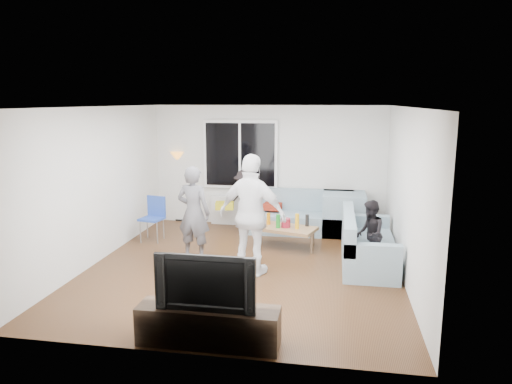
% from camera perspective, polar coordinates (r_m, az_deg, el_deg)
% --- Properties ---
extents(floor, '(5.00, 5.50, 0.04)m').
position_cam_1_polar(floor, '(7.85, -1.48, -9.23)').
color(floor, '#56351C').
rests_on(floor, ground).
extents(ceiling, '(5.00, 5.50, 0.04)m').
position_cam_1_polar(ceiling, '(7.36, -1.58, 10.43)').
color(ceiling, white).
rests_on(ceiling, ground).
extents(wall_back, '(5.00, 0.04, 2.60)m').
position_cam_1_polar(wall_back, '(10.19, 1.50, 3.15)').
color(wall_back, silver).
rests_on(wall_back, ground).
extents(wall_front, '(5.00, 0.04, 2.60)m').
position_cam_1_polar(wall_front, '(4.88, -7.88, -5.72)').
color(wall_front, silver).
rests_on(wall_front, ground).
extents(wall_left, '(0.04, 5.50, 2.60)m').
position_cam_1_polar(wall_left, '(8.35, -18.75, 0.81)').
color(wall_left, silver).
rests_on(wall_left, ground).
extents(wall_right, '(0.04, 5.50, 2.60)m').
position_cam_1_polar(wall_right, '(7.43, 17.90, -0.34)').
color(wall_right, silver).
rests_on(wall_right, ground).
extents(window_frame, '(1.62, 0.06, 1.47)m').
position_cam_1_polar(window_frame, '(10.18, -1.91, 4.56)').
color(window_frame, white).
rests_on(window_frame, wall_back).
extents(window_glass, '(1.50, 0.02, 1.35)m').
position_cam_1_polar(window_glass, '(10.14, -1.96, 4.54)').
color(window_glass, black).
rests_on(window_glass, window_frame).
extents(window_mullion, '(0.05, 0.03, 1.35)m').
position_cam_1_polar(window_mullion, '(10.13, -1.97, 4.53)').
color(window_mullion, white).
rests_on(window_mullion, window_frame).
extents(radiator, '(1.30, 0.12, 0.62)m').
position_cam_1_polar(radiator, '(10.36, -1.91, -2.29)').
color(radiator, silver).
rests_on(radiator, floor).
extents(potted_plant, '(0.21, 0.19, 0.32)m').
position_cam_1_polar(potted_plant, '(10.15, 0.60, 0.15)').
color(potted_plant, '#276026').
rests_on(potted_plant, radiator).
extents(vase, '(0.20, 0.20, 0.17)m').
position_cam_1_polar(vase, '(10.27, -2.77, -0.14)').
color(vase, white).
rests_on(vase, radiator).
extents(sofa_back_section, '(2.30, 0.85, 0.85)m').
position_cam_1_polar(sofa_back_section, '(9.79, 5.05, -2.43)').
color(sofa_back_section, gray).
rests_on(sofa_back_section, floor).
extents(sofa_right_section, '(2.00, 0.85, 0.85)m').
position_cam_1_polar(sofa_right_section, '(8.09, 13.50, -5.58)').
color(sofa_right_section, gray).
rests_on(sofa_right_section, floor).
extents(sofa_corner, '(0.85, 0.85, 0.85)m').
position_cam_1_polar(sofa_corner, '(9.76, 10.59, -2.62)').
color(sofa_corner, gray).
rests_on(sofa_corner, floor).
extents(cushion_yellow, '(0.43, 0.38, 0.14)m').
position_cam_1_polar(cushion_yellow, '(9.99, -3.83, -1.64)').
color(cushion_yellow, gold).
rests_on(cushion_yellow, sofa_back_section).
extents(cushion_red, '(0.39, 0.34, 0.13)m').
position_cam_1_polar(cushion_red, '(9.88, 1.99, -1.76)').
color(cushion_red, maroon).
rests_on(cushion_red, sofa_back_section).
extents(coffee_table, '(1.23, 0.89, 0.40)m').
position_cam_1_polar(coffee_table, '(8.78, 3.57, -5.51)').
color(coffee_table, '#966F48').
rests_on(coffee_table, floor).
extents(pitcher, '(0.17, 0.17, 0.17)m').
position_cam_1_polar(pitcher, '(8.68, 3.63, -3.74)').
color(pitcher, maroon).
rests_on(pitcher, coffee_table).
extents(side_chair, '(0.47, 0.47, 0.86)m').
position_cam_1_polar(side_chair, '(9.36, -12.52, -3.26)').
color(side_chair, '#2645A5').
rests_on(side_chair, floor).
extents(floor_lamp, '(0.32, 0.32, 1.56)m').
position_cam_1_polar(floor_lamp, '(10.78, -9.35, 0.64)').
color(floor_lamp, orange).
rests_on(floor_lamp, floor).
extents(player_left, '(0.64, 0.47, 1.62)m').
position_cam_1_polar(player_left, '(8.11, -7.57, -2.52)').
color(player_left, '#515156').
rests_on(player_left, floor).
extents(player_right, '(1.20, 0.75, 1.90)m').
position_cam_1_polar(player_right, '(7.27, -0.47, -2.85)').
color(player_right, silver).
rests_on(player_right, floor).
extents(spectator_right, '(0.44, 0.55, 1.12)m').
position_cam_1_polar(spectator_right, '(7.90, 13.61, -5.00)').
color(spectator_right, black).
rests_on(spectator_right, floor).
extents(spectator_back, '(0.93, 0.71, 1.27)m').
position_cam_1_polar(spectator_back, '(9.92, -1.38, -0.96)').
color(spectator_back, black).
rests_on(spectator_back, floor).
extents(tv_console, '(1.60, 0.40, 0.44)m').
position_cam_1_polar(tv_console, '(5.50, -5.78, -15.81)').
color(tv_console, '#37281B').
rests_on(tv_console, floor).
extents(television, '(1.12, 0.15, 0.64)m').
position_cam_1_polar(television, '(5.28, -5.89, -10.56)').
color(television, black).
rests_on(television, tv_console).
extents(bottle_d, '(0.07, 0.07, 0.28)m').
position_cam_1_polar(bottle_d, '(8.58, 5.00, -3.56)').
color(bottle_d, '#F0AC15').
rests_on(bottle_d, coffee_table).
extents(bottle_e, '(0.07, 0.07, 0.22)m').
position_cam_1_polar(bottle_e, '(8.79, 6.21, -3.43)').
color(bottle_e, black).
rests_on(bottle_e, coffee_table).
extents(bottle_a, '(0.07, 0.07, 0.22)m').
position_cam_1_polar(bottle_a, '(8.87, 1.53, -3.26)').
color(bottle_a, orange).
rests_on(bottle_a, coffee_table).
extents(bottle_b, '(0.08, 0.08, 0.25)m').
position_cam_1_polar(bottle_b, '(8.63, 2.69, -3.55)').
color(bottle_b, '#198D24').
rests_on(bottle_b, coffee_table).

